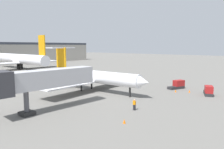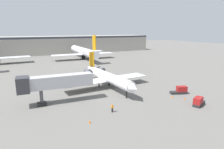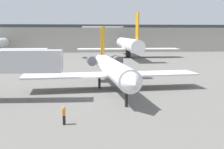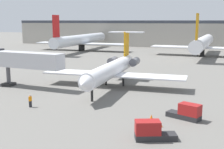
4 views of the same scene
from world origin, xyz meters
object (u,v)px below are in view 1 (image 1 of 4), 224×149
traffic_cone_near (189,91)px  parked_airliner_west_mid (20,59)px  baggage_tug_lead (178,85)px  traffic_cone_mid (176,91)px  jet_bridge (41,80)px  traffic_cone_far (124,121)px  regional_jet (90,76)px  baggage_tug_trailing (208,91)px  ground_crew_marshaller (134,105)px

traffic_cone_near → parked_airliner_west_mid: size_ratio=0.01×
baggage_tug_lead → traffic_cone_near: 4.35m
baggage_tug_lead → parked_airliner_west_mid: 66.32m
traffic_cone_mid → parked_airliner_west_mid: size_ratio=0.01×
jet_bridge → baggage_tug_lead: (29.54, -7.63, -3.86)m
traffic_cone_near → traffic_cone_far: same height
baggage_tug_lead → traffic_cone_mid: size_ratio=7.70×
regional_jet → traffic_cone_far: 21.42m
baggage_tug_lead → baggage_tug_trailing: 7.85m
baggage_tug_lead → jet_bridge: bearing=165.5°
jet_bridge → ground_crew_marshaller: jet_bridge is taller
ground_crew_marshaller → traffic_cone_near: bearing=-4.6°
baggage_tug_trailing → parked_airliner_west_mid: bearing=90.4°
baggage_tug_lead → baggage_tug_trailing: size_ratio=1.00×
ground_crew_marshaller → baggage_tug_trailing: bearing=-16.5°
regional_jet → traffic_cone_near: bearing=-55.0°
jet_bridge → parked_airliner_west_mid: bearing=65.6°
regional_jet → traffic_cone_near: (11.90, -17.03, -2.92)m
baggage_tug_lead → traffic_cone_near: (-2.31, -3.65, -0.56)m
jet_bridge → ground_crew_marshaller: (9.44, -9.85, -3.84)m
jet_bridge → traffic_cone_mid: jet_bridge is taller
ground_crew_marshaller → traffic_cone_far: ground_crew_marshaller is taller
regional_jet → parked_airliner_west_mid: size_ratio=0.67×
regional_jet → parked_airliner_west_mid: bearing=78.0°
regional_jet → traffic_cone_far: regional_jet is taller
baggage_tug_lead → traffic_cone_mid: (-3.90, -1.35, -0.56)m
baggage_tug_lead → traffic_cone_near: baggage_tug_lead is taller
traffic_cone_near → traffic_cone_mid: same height
baggage_tug_trailing → traffic_cone_far: size_ratio=7.69×
traffic_cone_far → parked_airliner_west_mid: bearing=72.3°
baggage_tug_lead → baggage_tug_trailing: bearing=-108.5°
traffic_cone_near → traffic_cone_mid: size_ratio=1.00×
jet_bridge → baggage_tug_trailing: bearing=-29.1°
jet_bridge → parked_airliner_west_mid: size_ratio=0.40×
traffic_cone_near → baggage_tug_lead: bearing=57.7°
ground_crew_marshaller → baggage_tug_lead: 20.22m
jet_bridge → traffic_cone_far: jet_bridge is taller
ground_crew_marshaller → baggage_tug_trailing: baggage_tug_trailing is taller
traffic_cone_near → traffic_cone_far: (-23.28, -0.88, 0.00)m
jet_bridge → baggage_tug_trailing: jet_bridge is taller
traffic_cone_mid → parked_airliner_west_mid: parked_airliner_west_mid is taller
traffic_cone_mid → parked_airliner_west_mid: 67.63m
baggage_tug_trailing → jet_bridge: bearing=150.9°
traffic_cone_mid → traffic_cone_far: same height
ground_crew_marshaller → baggage_tug_lead: size_ratio=0.40×
regional_jet → baggage_tug_lead: 19.66m
regional_jet → traffic_cone_mid: (10.31, -14.73, -2.92)m
baggage_tug_trailing → traffic_cone_far: bearing=172.8°
jet_bridge → traffic_cone_near: jet_bridge is taller
baggage_tug_trailing → ground_crew_marshaller: bearing=163.5°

